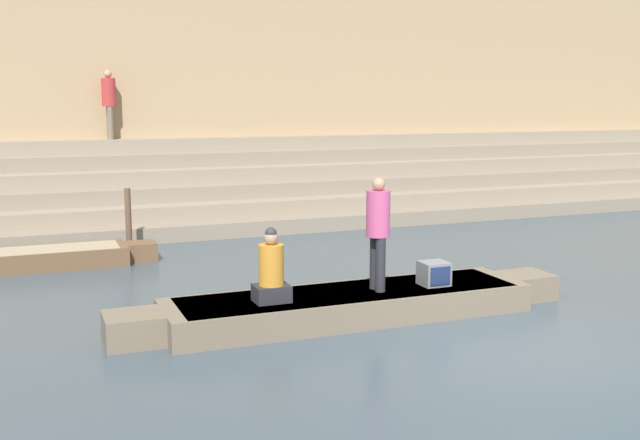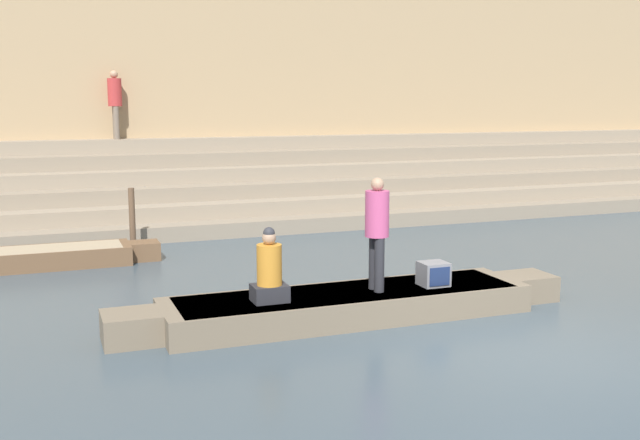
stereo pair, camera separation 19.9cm
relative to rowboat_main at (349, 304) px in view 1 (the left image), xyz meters
name	(u,v)px [view 1 (the left image)]	position (x,y,z in m)	size (l,w,h in m)	color
ground_plane	(527,350)	(1.58, -2.18, -0.22)	(120.00, 120.00, 0.00)	#3D4C56
ghat_steps	(261,190)	(1.58, 9.51, 0.57)	(36.00, 4.04, 2.19)	gray
back_wall	(239,64)	(1.58, 11.56, 4.04)	(34.20, 1.28, 8.58)	tan
rowboat_main	(349,304)	(0.00, 0.00, 0.00)	(7.12, 1.46, 0.41)	#756651
person_standing	(378,226)	(0.42, -0.07, 1.17)	(0.36, 0.36, 1.70)	#28282D
person_rowing	(271,272)	(-1.25, -0.10, 0.61)	(0.50, 0.39, 1.07)	#28282D
tv_set	(434,273)	(1.37, -0.11, 0.37)	(0.42, 0.39, 0.36)	slate
moored_boat_shore	(15,260)	(-4.68, 5.31, -0.02)	(5.37, 1.04, 0.37)	brown
mooring_post	(128,220)	(-2.39, 6.30, 0.46)	(0.13, 0.13, 1.37)	brown
person_on_steps	(109,100)	(-2.23, 10.63, 3.01)	(0.36, 0.36, 1.80)	#756656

